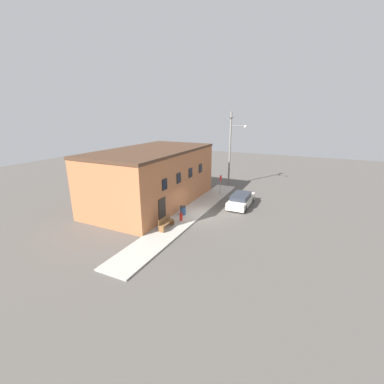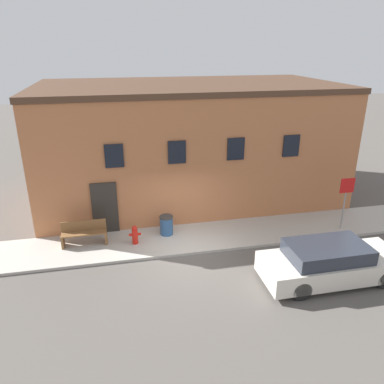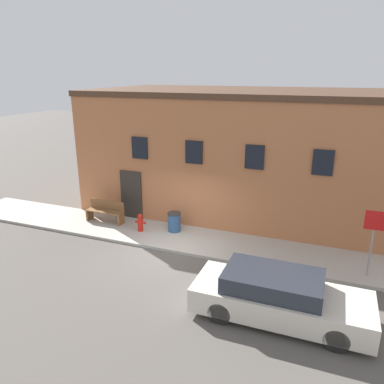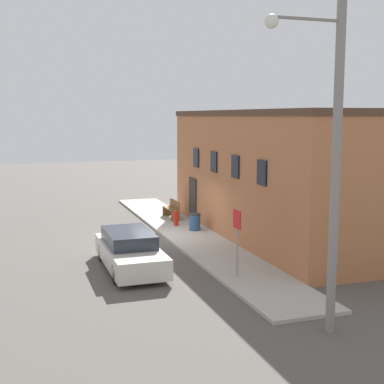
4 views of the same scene
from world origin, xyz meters
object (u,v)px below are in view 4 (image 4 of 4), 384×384
at_px(fire_hydrant, 176,218).
at_px(trash_bin, 195,222).
at_px(parked_car, 130,251).
at_px(stop_sign, 237,231).
at_px(bench, 172,209).
at_px(utility_pole, 332,132).

relative_size(fire_hydrant, trash_bin, 0.94).
relative_size(trash_bin, parked_car, 0.17).
distance_m(stop_sign, bench, 10.27).
distance_m(bench, utility_pole, 15.37).
xyz_separation_m(fire_hydrant, bench, (-1.86, 0.36, 0.09)).
bearing_deg(parked_car, utility_pole, 26.07).
relative_size(utility_pole, parked_car, 1.96).
bearing_deg(trash_bin, fire_hydrant, -158.73).
relative_size(stop_sign, utility_pole, 0.24).
bearing_deg(utility_pole, trash_bin, 177.03).
bearing_deg(fire_hydrant, utility_pole, -0.48).
bearing_deg(fire_hydrant, stop_sign, -3.35).
xyz_separation_m(fire_hydrant, trash_bin, (1.27, 0.50, 0.03)).
bearing_deg(parked_car, trash_bin, 139.98).
bearing_deg(utility_pole, fire_hydrant, 179.52).
bearing_deg(trash_bin, bench, -177.47).
height_order(bench, utility_pole, utility_pole).
height_order(fire_hydrant, bench, bench).
xyz_separation_m(trash_bin, parked_car, (4.73, -3.97, 0.13)).
height_order(utility_pole, parked_car, utility_pole).
height_order(stop_sign, bench, stop_sign).
distance_m(fire_hydrant, parked_car, 6.94).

